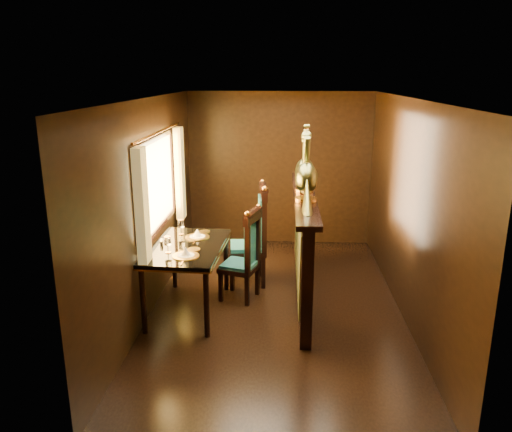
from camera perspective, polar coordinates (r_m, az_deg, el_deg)
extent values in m
plane|color=black|center=(6.25, 2.29, -10.27)|extent=(5.00, 5.00, 0.00)
cube|color=black|center=(8.25, 2.70, 5.37)|extent=(3.00, 0.04, 2.50)
cube|color=black|center=(3.46, 1.76, -9.94)|extent=(3.00, 0.04, 2.50)
cube|color=black|center=(6.02, -12.00, 1.05)|extent=(0.04, 5.00, 2.50)
cube|color=black|center=(5.98, 16.95, 0.61)|extent=(0.04, 5.00, 2.50)
cube|color=beige|center=(5.62, 2.58, 13.27)|extent=(3.00, 5.00, 0.04)
cube|color=#FFC672|center=(6.25, -11.37, 3.53)|extent=(0.01, 1.70, 1.05)
cube|color=gold|center=(5.33, -12.89, 0.75)|extent=(0.10, 0.22, 1.30)
cube|color=gold|center=(7.17, -8.70, 4.81)|extent=(0.10, 0.22, 1.30)
cylinder|color=orange|center=(6.13, -11.00, 9.43)|extent=(0.03, 2.20, 0.03)
cube|color=black|center=(6.28, 5.38, -3.77)|extent=(0.12, 2.60, 1.30)
cube|color=#36391A|center=(6.26, 4.80, -3.33)|extent=(0.02, 2.20, 0.95)
cube|color=black|center=(6.09, 5.55, 2.27)|extent=(0.26, 2.70, 0.06)
cube|color=black|center=(5.92, -7.87, -3.54)|extent=(0.89, 1.41, 0.04)
cube|color=orange|center=(5.93, -7.86, -3.81)|extent=(0.91, 1.43, 0.02)
cylinder|color=black|center=(5.63, -12.77, -9.50)|extent=(0.06, 0.06, 0.76)
cylinder|color=black|center=(5.45, -5.68, -10.04)|extent=(0.06, 0.06, 0.76)
cylinder|color=black|center=(6.72, -9.36, -5.03)|extent=(0.06, 0.06, 0.76)
cylinder|color=black|center=(6.57, -3.44, -5.33)|extent=(0.06, 0.06, 0.76)
cylinder|color=#C77325|center=(5.57, -8.03, -4.53)|extent=(0.30, 0.30, 0.01)
cone|color=white|center=(5.55, -8.05, -4.01)|extent=(0.11, 0.11, 0.10)
cylinder|color=#C77325|center=(6.19, -6.73, -2.38)|extent=(0.30, 0.30, 0.01)
cone|color=white|center=(6.17, -6.74, -1.91)|extent=(0.11, 0.11, 0.10)
cylinder|color=silver|center=(5.95, -10.76, -3.09)|extent=(0.03, 0.03, 0.06)
cylinder|color=silver|center=(6.01, -10.73, -2.88)|extent=(0.03, 0.03, 0.06)
cube|color=black|center=(6.31, -1.94, -5.94)|extent=(0.54, 0.54, 0.06)
cube|color=#134859|center=(6.29, -1.94, -5.54)|extent=(0.49, 0.49, 0.05)
cube|color=#134859|center=(6.12, -0.36, -3.05)|extent=(0.13, 0.33, 0.55)
cube|color=black|center=(6.31, -4.04, -8.11)|extent=(0.05, 0.05, 0.38)
cube|color=black|center=(6.18, -1.03, -8.61)|extent=(0.05, 0.05, 0.38)
cube|color=black|center=(6.61, -2.74, -6.96)|extent=(0.05, 0.05, 0.38)
cube|color=black|center=(6.48, 0.15, -7.40)|extent=(0.05, 0.05, 0.38)
sphere|color=orange|center=(5.84, -1.00, 0.27)|extent=(0.07, 0.07, 0.07)
sphere|color=orange|center=(6.16, 0.24, 1.10)|extent=(0.07, 0.07, 0.07)
cube|color=black|center=(6.75, -1.01, -3.88)|extent=(0.55, 0.55, 0.06)
cube|color=#134859|center=(6.73, -1.02, -3.45)|extent=(0.49, 0.49, 0.05)
cube|color=#134859|center=(6.63, 0.82, -0.49)|extent=(0.08, 0.39, 0.63)
cube|color=black|center=(6.65, -2.70, -6.55)|extent=(0.05, 0.05, 0.44)
cube|color=black|center=(6.66, 0.83, -6.48)|extent=(0.05, 0.05, 0.44)
cube|color=black|center=(7.03, -2.74, -5.28)|extent=(0.05, 0.05, 0.44)
cube|color=black|center=(7.04, 0.59, -5.22)|extent=(0.05, 0.05, 0.44)
sphere|color=orange|center=(6.32, 0.97, 3.15)|extent=(0.08, 0.08, 0.08)
sphere|color=orange|center=(6.71, 0.71, 3.92)|extent=(0.08, 0.08, 0.08)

